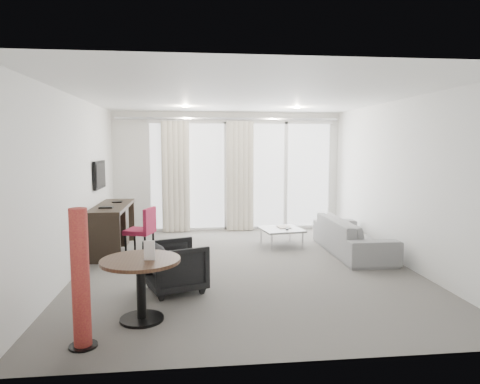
{
  "coord_description": "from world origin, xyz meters",
  "views": [
    {
      "loc": [
        -0.79,
        -6.46,
        1.88
      ],
      "look_at": [
        0.0,
        0.6,
        1.1
      ],
      "focal_mm": 32.0,
      "sensor_mm": 36.0,
      "label": 1
    }
  ],
  "objects": [
    {
      "name": "floor",
      "position": [
        0.0,
        0.0,
        0.0
      ],
      "size": [
        5.0,
        6.0,
        0.0
      ],
      "primitive_type": "cube",
      "color": "#5E5A55",
      "rests_on": "ground"
    },
    {
      "name": "ceiling",
      "position": [
        0.0,
        0.0,
        2.6
      ],
      "size": [
        5.0,
        6.0,
        0.0
      ],
      "primitive_type": "cube",
      "color": "white",
      "rests_on": "ground"
    },
    {
      "name": "wall_left",
      "position": [
        -2.5,
        0.0,
        1.3
      ],
      "size": [
        0.0,
        6.0,
        2.6
      ],
      "primitive_type": "cube",
      "color": "silver",
      "rests_on": "ground"
    },
    {
      "name": "wall_right",
      "position": [
        2.5,
        0.0,
        1.3
      ],
      "size": [
        0.0,
        6.0,
        2.6
      ],
      "primitive_type": "cube",
      "color": "silver",
      "rests_on": "ground"
    },
    {
      "name": "wall_front",
      "position": [
        0.0,
        -3.0,
        1.3
      ],
      "size": [
        5.0,
        0.0,
        2.6
      ],
      "primitive_type": "cube",
      "color": "silver",
      "rests_on": "ground"
    },
    {
      "name": "window_panel",
      "position": [
        0.3,
        2.98,
        1.2
      ],
      "size": [
        4.0,
        0.02,
        2.38
      ],
      "primitive_type": null,
      "color": "white",
      "rests_on": "ground"
    },
    {
      "name": "window_frame",
      "position": [
        0.3,
        2.97,
        1.2
      ],
      "size": [
        4.1,
        0.06,
        2.44
      ],
      "primitive_type": null,
      "color": "white",
      "rests_on": "ground"
    },
    {
      "name": "curtain_left",
      "position": [
        -1.15,
        2.82,
        1.2
      ],
      "size": [
        0.6,
        0.2,
        2.38
      ],
      "primitive_type": null,
      "color": "beige",
      "rests_on": "ground"
    },
    {
      "name": "curtain_right",
      "position": [
        0.25,
        2.82,
        1.2
      ],
      "size": [
        0.6,
        0.2,
        2.38
      ],
      "primitive_type": null,
      "color": "beige",
      "rests_on": "ground"
    },
    {
      "name": "curtain_track",
      "position": [
        0.0,
        2.82,
        2.45
      ],
      "size": [
        4.8,
        0.04,
        0.04
      ],
      "primitive_type": null,
      "color": "#B2B2B7",
      "rests_on": "ceiling"
    },
    {
      "name": "downlight_a",
      "position": [
        -0.9,
        1.6,
        2.59
      ],
      "size": [
        0.12,
        0.12,
        0.02
      ],
      "primitive_type": "cylinder",
      "color": "#FFE0B2",
      "rests_on": "ceiling"
    },
    {
      "name": "downlight_b",
      "position": [
        1.2,
        1.6,
        2.59
      ],
      "size": [
        0.12,
        0.12,
        0.02
      ],
      "primitive_type": "cylinder",
      "color": "#FFE0B2",
      "rests_on": "ceiling"
    },
    {
      "name": "desk",
      "position": [
        -2.21,
        1.21,
        0.41
      ],
      "size": [
        0.55,
        1.76,
        0.82
      ],
      "primitive_type": null,
      "color": "black",
      "rests_on": "floor"
    },
    {
      "name": "tv",
      "position": [
        -2.46,
        1.45,
        1.35
      ],
      "size": [
        0.05,
        0.8,
        0.5
      ],
      "primitive_type": null,
      "color": "black",
      "rests_on": "wall_left"
    },
    {
      "name": "desk_chair",
      "position": [
        -1.69,
        0.79,
        0.42
      ],
      "size": [
        0.57,
        0.55,
        0.84
      ],
      "primitive_type": null,
      "rotation": [
        0.0,
        0.0,
        -0.31
      ],
      "color": "maroon",
      "rests_on": "floor"
    },
    {
      "name": "round_table",
      "position": [
        -1.35,
        -1.94,
        0.34
      ],
      "size": [
        0.87,
        0.87,
        0.68
      ],
      "primitive_type": null,
      "rotation": [
        0.0,
        0.0,
        0.02
      ],
      "color": "#392215",
      "rests_on": "floor"
    },
    {
      "name": "menu_card",
      "position": [
        -1.25,
        -1.99,
        0.72
      ],
      "size": [
        0.11,
        0.03,
        0.21
      ],
      "primitive_type": null,
      "rotation": [
        0.0,
        0.0,
        -0.09
      ],
      "color": "white",
      "rests_on": "round_table"
    },
    {
      "name": "red_lamp",
      "position": [
        -1.82,
        -2.5,
        0.66
      ],
      "size": [
        0.31,
        0.31,
        1.31
      ],
      "primitive_type": "cylinder",
      "rotation": [
        0.0,
        0.0,
        -0.21
      ],
      "color": "#9E3029",
      "rests_on": "floor"
    },
    {
      "name": "tub_armchair",
      "position": [
        -1.01,
        -1.02,
        0.32
      ],
      "size": [
        0.9,
        0.89,
        0.64
      ],
      "primitive_type": "imported",
      "rotation": [
        0.0,
        0.0,
        1.92
      ],
      "color": "black",
      "rests_on": "floor"
    },
    {
      "name": "coffee_table",
      "position": [
        0.86,
        1.28,
        0.16
      ],
      "size": [
        0.84,
        0.84,
        0.33
      ],
      "primitive_type": null,
      "rotation": [
        0.0,
        0.0,
        0.16
      ],
      "color": "gray",
      "rests_on": "floor"
    },
    {
      "name": "remote",
      "position": [
        0.95,
        1.19,
        0.36
      ],
      "size": [
        0.11,
        0.19,
        0.02
      ],
      "primitive_type": null,
      "rotation": [
        0.0,
        0.0,
        -0.34
      ],
      "color": "black",
      "rests_on": "coffee_table"
    },
    {
      "name": "magazine",
      "position": [
        0.92,
        1.38,
        0.36
      ],
      "size": [
        0.25,
        0.3,
        0.02
      ],
      "primitive_type": null,
      "rotation": [
        0.0,
        0.0,
        0.11
      ],
      "color": "gray",
      "rests_on": "coffee_table"
    },
    {
      "name": "sofa",
      "position": [
        1.98,
        0.6,
        0.3
      ],
      "size": [
        0.82,
        2.09,
        0.61
      ],
      "primitive_type": "imported",
      "rotation": [
        0.0,
        0.0,
        1.57
      ],
      "color": "gray",
      "rests_on": "floor"
    },
    {
      "name": "terrace_slab",
      "position": [
        0.3,
        4.5,
        -0.06
      ],
      "size": [
        5.6,
        3.0,
        0.12
      ],
      "primitive_type": "cube",
      "color": "#4D4D50",
      "rests_on": "ground"
    },
    {
      "name": "rattan_chair_a",
      "position": [
        0.44,
        4.54,
        0.42
      ],
      "size": [
        0.6,
        0.6,
        0.83
      ],
      "primitive_type": null,
      "rotation": [
        0.0,
        0.0,
        -0.07
      ],
      "color": "#50311F",
      "rests_on": "terrace_slab"
    },
    {
      "name": "rattan_chair_b",
      "position": [
        2.3,
        4.21,
        0.44
      ],
      "size": [
        0.76,
        0.76,
        0.89
      ],
      "primitive_type": null,
      "rotation": [
        0.0,
        0.0,
        0.31
      ],
      "color": "#50311F",
      "rests_on": "terrace_slab"
    },
    {
      "name": "rattan_table",
      "position": [
        0.97,
        3.69,
        0.28
      ],
      "size": [
        0.64,
        0.64,
        0.56
      ],
      "primitive_type": null,
      "rotation": [
        0.0,
        0.0,
        -0.17
      ],
      "color": "#50311F",
      "rests_on": "terrace_slab"
    },
    {
      "name": "balustrade",
      "position": [
        0.3,
        5.95,
        0.5
      ],
      "size": [
        5.5,
        0.06,
        1.05
      ],
      "primitive_type": null,
      "color": "#B2B2B7",
      "rests_on": "terrace_slab"
    }
  ]
}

